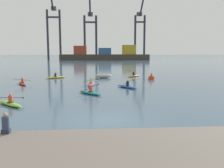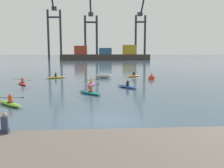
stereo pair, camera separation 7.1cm
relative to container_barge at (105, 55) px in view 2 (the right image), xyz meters
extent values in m
plane|color=#425B70|center=(-4.43, -113.73, -2.56)|extent=(800.00, 800.00, 0.00)
cube|color=#38332D|center=(-0.14, 0.00, -1.08)|extent=(46.24, 8.10, 2.96)
cube|color=#993823|center=(-12.85, 0.00, 2.62)|extent=(6.47, 5.67, 4.43)
cube|color=#2D5684|center=(-0.14, 0.00, 2.08)|extent=(6.47, 5.67, 3.35)
cube|color=#B29323|center=(12.58, 0.00, 2.85)|extent=(6.47, 5.67, 4.90)
cylinder|color=#232833|center=(-31.53, 11.87, 11.21)|extent=(1.20, 1.20, 27.54)
cylinder|color=#232833|center=(-24.68, 11.87, 11.21)|extent=(1.20, 1.20, 27.54)
cube|color=#232833|center=(-28.11, 11.87, 20.85)|extent=(8.05, 0.90, 0.90)
cube|color=#47474C|center=(-28.11, 14.37, 25.99)|extent=(2.80, 2.80, 2.00)
cylinder|color=#232833|center=(-10.85, 9.18, 9.52)|extent=(1.20, 1.20, 24.15)
cylinder|color=#232833|center=(-4.43, 9.18, 9.52)|extent=(1.20, 1.20, 24.15)
cube|color=#232833|center=(-7.64, 9.18, 17.97)|extent=(7.63, 0.90, 0.90)
cylinder|color=#232833|center=(-7.64, 1.43, 26.80)|extent=(0.90, 16.01, 11.15)
cube|color=#47474C|center=(-7.64, 11.68, 22.60)|extent=(2.80, 2.80, 2.00)
cylinder|color=#232833|center=(18.05, 12.86, 9.99)|extent=(1.20, 1.20, 25.09)
cylinder|color=#232833|center=(23.45, 12.86, 9.99)|extent=(1.20, 1.20, 25.09)
cube|color=#232833|center=(20.75, 12.86, 18.77)|extent=(6.60, 0.90, 0.90)
cylinder|color=#232833|center=(20.75, 6.81, 27.39)|extent=(0.90, 12.65, 10.43)
cube|color=#47474C|center=(20.75, 15.36, 23.53)|extent=(2.80, 2.80, 2.00)
ellipsoid|color=beige|center=(-3.92, -89.71, -2.21)|extent=(2.66, 1.24, 0.70)
cube|color=beige|center=(-3.92, -89.71, -1.83)|extent=(1.95, 0.17, 0.06)
cylinder|color=red|center=(3.21, -92.17, -2.33)|extent=(0.90, 0.90, 0.45)
cone|color=red|center=(3.21, -92.17, -1.83)|extent=(0.49, 0.49, 0.55)
ellipsoid|color=teal|center=(-5.71, -104.49, -2.43)|extent=(2.60, 3.03, 0.26)
torus|color=black|center=(-5.64, -104.57, -2.29)|extent=(0.69, 0.69, 0.05)
cylinder|color=#DB471E|center=(-5.64, -104.57, -2.05)|extent=(0.30, 0.30, 0.50)
sphere|color=tan|center=(-5.64, -104.57, -1.70)|extent=(0.19, 0.19, 0.19)
cylinder|color=black|center=(-5.68, -104.53, -1.95)|extent=(1.62, 1.31, 0.55)
ellipsoid|color=black|center=(-6.47, -105.17, -2.20)|extent=(0.18, 0.16, 0.15)
ellipsoid|color=black|center=(-4.88, -103.89, -1.69)|extent=(0.18, 0.16, 0.15)
ellipsoid|color=red|center=(-14.38, -96.89, -2.43)|extent=(2.13, 3.28, 0.26)
torus|color=black|center=(-14.34, -96.98, -2.29)|extent=(0.66, 0.66, 0.05)
cylinder|color=#DB471E|center=(-14.34, -96.98, -2.05)|extent=(0.30, 0.30, 0.50)
sphere|color=tan|center=(-14.34, -96.98, -1.70)|extent=(0.19, 0.19, 0.19)
cylinder|color=black|center=(-14.36, -96.93, -1.95)|extent=(1.85, 1.01, 0.34)
ellipsoid|color=yellow|center=(-15.28, -97.42, -1.79)|extent=(0.19, 0.13, 0.14)
ellipsoid|color=yellow|center=(-13.44, -96.45, -2.10)|extent=(0.19, 0.13, 0.14)
ellipsoid|color=#7ABC2D|center=(-11.72, -109.14, -2.43)|extent=(2.79, 2.86, 0.26)
torus|color=black|center=(-11.65, -109.21, -2.29)|extent=(0.69, 0.69, 0.05)
cylinder|color=#DB471E|center=(-11.65, -109.21, -2.05)|extent=(0.30, 0.30, 0.50)
sphere|color=tan|center=(-11.65, -109.21, -1.70)|extent=(0.19, 0.19, 0.19)
cylinder|color=black|center=(-11.69, -109.17, -1.95)|extent=(1.52, 1.47, 0.34)
ellipsoid|color=black|center=(-10.94, -108.45, -2.10)|extent=(0.17, 0.16, 0.14)
ellipsoid|color=#C13384|center=(-5.72, -98.01, -2.43)|extent=(1.02, 3.45, 0.26)
torus|color=black|center=(-5.73, -98.11, -2.29)|extent=(0.55, 0.55, 0.05)
cylinder|color=gold|center=(-5.73, -98.11, -2.05)|extent=(0.30, 0.30, 0.50)
sphere|color=tan|center=(-5.73, -98.11, -1.70)|extent=(0.19, 0.19, 0.19)
cylinder|color=black|center=(-5.72, -98.06, -1.95)|extent=(2.07, 0.29, 0.34)
ellipsoid|color=yellow|center=(-6.75, -97.93, -2.10)|extent=(0.20, 0.06, 0.14)
ellipsoid|color=yellow|center=(-4.69, -98.19, -1.79)|extent=(0.20, 0.06, 0.14)
ellipsoid|color=yellow|center=(-11.34, -89.52, -2.43)|extent=(3.18, 2.35, 0.26)
torus|color=black|center=(-11.43, -89.57, -2.29)|extent=(0.68, 0.68, 0.05)
cylinder|color=#23232D|center=(-11.43, -89.57, -2.05)|extent=(0.30, 0.30, 0.50)
sphere|color=tan|center=(-11.43, -89.57, -1.70)|extent=(0.19, 0.19, 0.19)
cylinder|color=black|center=(-11.39, -89.54, -1.95)|extent=(1.10, 1.67, 0.81)
ellipsoid|color=silver|center=(-11.92, -88.72, -2.33)|extent=(0.15, 0.20, 0.17)
ellipsoid|color=silver|center=(-10.86, -90.36, -1.56)|extent=(0.15, 0.20, 0.17)
ellipsoid|color=#2856B2|center=(-1.58, -100.56, -2.43)|extent=(2.32, 3.20, 0.26)
torus|color=black|center=(-1.53, -100.65, -2.29)|extent=(0.68, 0.68, 0.05)
cylinder|color=black|center=(-1.53, -100.65, -2.05)|extent=(0.30, 0.30, 0.50)
sphere|color=tan|center=(-1.53, -100.65, -1.70)|extent=(0.19, 0.19, 0.19)
cylinder|color=black|center=(-1.55, -100.61, -1.95)|extent=(1.69, 1.08, 0.79)
ellipsoid|color=yellow|center=(-2.38, -101.13, -2.33)|extent=(0.20, 0.14, 0.17)
ellipsoid|color=yellow|center=(-0.72, -100.09, -1.57)|extent=(0.20, 0.14, 0.17)
ellipsoid|color=orange|center=(1.22, -87.99, -2.43)|extent=(2.79, 2.87, 0.26)
torus|color=black|center=(1.16, -88.07, -2.29)|extent=(0.69, 0.69, 0.05)
cylinder|color=black|center=(1.16, -88.07, -2.05)|extent=(0.30, 0.30, 0.50)
sphere|color=tan|center=(1.16, -88.07, -1.70)|extent=(0.19, 0.19, 0.19)
cylinder|color=black|center=(1.19, -88.03, -1.95)|extent=(1.44, 1.39, 0.79)
ellipsoid|color=black|center=(0.48, -87.35, -1.57)|extent=(0.18, 0.17, 0.17)
ellipsoid|color=black|center=(1.90, -88.71, -2.33)|extent=(0.18, 0.17, 0.17)
cube|color=#23283D|center=(-8.95, -117.71, -1.79)|extent=(0.32, 0.28, 0.18)
cylinder|color=#2D3851|center=(-8.95, -117.71, -1.44)|extent=(0.30, 0.30, 0.52)
sphere|color=tan|center=(-8.95, -117.71, -1.08)|extent=(0.19, 0.19, 0.19)
camera|label=1|loc=(-5.20, -127.74, 1.47)|focal=38.74mm
camera|label=2|loc=(-5.13, -127.74, 1.47)|focal=38.74mm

